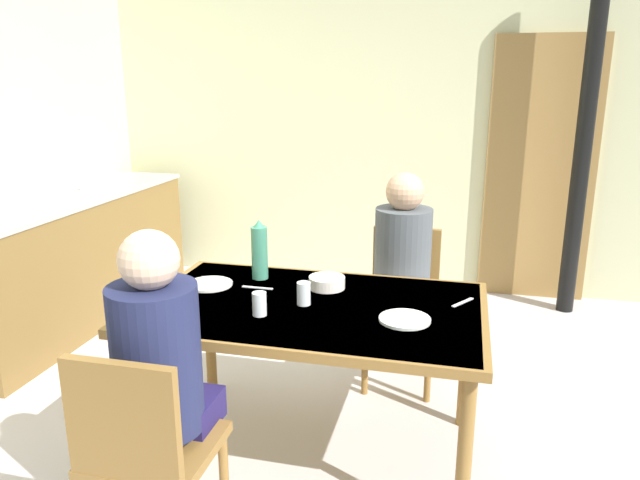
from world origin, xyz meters
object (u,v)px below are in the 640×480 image
object	(u,v)px
person_far_diner	(402,255)
serving_bowl_center	(327,282)
kitchen_counter	(72,259)
person_near_diner	(159,354)
chair_near_diner	(144,450)
chair_far_diner	(403,296)
dining_table	(312,318)
water_bottle_green_near	(260,251)

from	to	relation	value
person_far_diner	serving_bowl_center	xyz separation A→B (m)	(-0.30, -0.46, -0.02)
kitchen_counter	person_far_diner	world-z (taller)	person_far_diner
person_near_diner	person_far_diner	bearing A→B (deg)	63.41
kitchen_counter	person_far_diner	distance (m)	2.43
person_far_diner	serving_bowl_center	size ratio (longest dim) A/B	4.53
chair_near_diner	person_near_diner	size ratio (longest dim) A/B	1.13
chair_far_diner	dining_table	bearing A→B (deg)	68.66
chair_near_diner	person_far_diner	xyz separation A→B (m)	(0.68, 1.50, 0.28)
dining_table	person_far_diner	world-z (taller)	person_far_diner
serving_bowl_center	dining_table	bearing A→B (deg)	-94.51
kitchen_counter	person_near_diner	world-z (taller)	person_near_diner
dining_table	person_near_diner	bearing A→B (deg)	-118.03
chair_near_diner	person_far_diner	distance (m)	1.67
chair_near_diner	dining_table	bearing A→B (deg)	66.08
kitchen_counter	chair_near_diner	xyz separation A→B (m)	(1.68, -1.94, 0.05)
person_near_diner	serving_bowl_center	distance (m)	0.97
dining_table	water_bottle_green_near	bearing A→B (deg)	140.42
kitchen_counter	chair_near_diner	world-z (taller)	kitchen_counter
chair_far_diner	serving_bowl_center	size ratio (longest dim) A/B	5.12
chair_far_diner	chair_near_diner	bearing A→B (deg)	67.36
person_far_diner	water_bottle_green_near	world-z (taller)	person_far_diner
kitchen_counter	dining_table	size ratio (longest dim) A/B	1.47
dining_table	person_near_diner	distance (m)	0.78
chair_near_diner	water_bottle_green_near	bearing A→B (deg)	88.52
person_far_diner	person_near_diner	bearing A→B (deg)	63.41
kitchen_counter	person_near_diner	xyz separation A→B (m)	(1.68, -1.81, 0.33)
chair_far_diner	person_far_diner	xyz separation A→B (m)	(-0.00, -0.14, 0.28)
chair_far_diner	serving_bowl_center	bearing A→B (deg)	63.29
chair_near_diner	serving_bowl_center	size ratio (longest dim) A/B	5.12
person_far_diner	chair_near_diner	bearing A→B (deg)	65.53
person_near_diner	kitchen_counter	bearing A→B (deg)	132.95
chair_near_diner	serving_bowl_center	distance (m)	1.13
dining_table	person_far_diner	distance (m)	0.76
serving_bowl_center	kitchen_counter	bearing A→B (deg)	156.18
chair_far_diner	person_far_diner	size ratio (longest dim) A/B	1.13
person_far_diner	water_bottle_green_near	bearing A→B (deg)	31.77
water_bottle_green_near	serving_bowl_center	xyz separation A→B (m)	(0.35, -0.06, -0.11)
person_near_diner	person_far_diner	distance (m)	1.52
kitchen_counter	person_far_diner	size ratio (longest dim) A/B	2.86
chair_near_diner	water_bottle_green_near	size ratio (longest dim) A/B	2.96
kitchen_counter	chair_near_diner	size ratio (longest dim) A/B	2.53
person_far_diner	water_bottle_green_near	distance (m)	0.77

